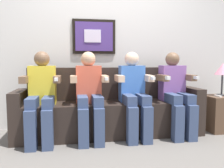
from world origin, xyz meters
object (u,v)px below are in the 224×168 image
object	(u,v)px
couch	(110,111)
table_lamp	(223,71)
person_left_center	(89,92)
person_right_center	(134,91)
person_rightmost	(175,90)
spare_remote_on_table	(218,96)
side_table_right	(220,113)
person_leftmost	(42,93)

from	to	relation	value
couch	table_lamp	xyz separation A→B (m)	(1.60, -0.10, 0.55)
person_left_center	person_right_center	size ratio (longest dim) A/B	1.00
person_right_center	person_rightmost	world-z (taller)	same
person_right_center	spare_remote_on_table	world-z (taller)	person_right_center
side_table_right	table_lamp	distance (m)	0.61
couch	person_rightmost	distance (m)	0.93
person_left_center	side_table_right	world-z (taller)	person_left_center
person_rightmost	table_lamp	bearing A→B (deg)	5.58
person_leftmost	person_rightmost	world-z (taller)	same
side_table_right	person_left_center	bearing A→B (deg)	-178.12
couch	table_lamp	distance (m)	1.69
person_right_center	table_lamp	xyz separation A→B (m)	(1.31, 0.07, 0.25)
person_leftmost	person_right_center	xyz separation A→B (m)	(1.15, 0.00, 0.00)
person_right_center	side_table_right	xyz separation A→B (m)	(1.29, 0.06, -0.36)
spare_remote_on_table	person_left_center	bearing A→B (deg)	179.62
person_left_center	person_right_center	world-z (taller)	same
person_leftmost	side_table_right	size ratio (longest dim) A/B	2.22
couch	side_table_right	distance (m)	1.58
side_table_right	spare_remote_on_table	xyz separation A→B (m)	(-0.09, -0.07, 0.26)
person_left_center	person_rightmost	xyz separation A→B (m)	(1.15, -0.00, 0.00)
person_rightmost	spare_remote_on_table	xyz separation A→B (m)	(0.62, -0.01, -0.10)
person_rightmost	spare_remote_on_table	world-z (taller)	person_rightmost
person_leftmost	person_rightmost	xyz separation A→B (m)	(1.73, -0.00, 0.00)
person_leftmost	person_rightmost	size ratio (longest dim) A/B	1.00
person_left_center	side_table_right	bearing A→B (deg)	1.88
person_leftmost	person_left_center	distance (m)	0.58
spare_remote_on_table	person_right_center	bearing A→B (deg)	179.44
side_table_right	spare_remote_on_table	bearing A→B (deg)	-140.67
person_left_center	side_table_right	xyz separation A→B (m)	(1.86, 0.06, -0.36)
person_leftmost	side_table_right	world-z (taller)	person_leftmost
couch	person_left_center	size ratio (longest dim) A/B	2.21
person_leftmost	couch	bearing A→B (deg)	11.04
table_lamp	person_rightmost	bearing A→B (deg)	-174.42
person_rightmost	spare_remote_on_table	size ratio (longest dim) A/B	8.54
couch	person_right_center	distance (m)	0.44
person_rightmost	side_table_right	bearing A→B (deg)	4.94
side_table_right	spare_remote_on_table	size ratio (longest dim) A/B	3.85
table_lamp	spare_remote_on_table	distance (m)	0.38
person_right_center	table_lamp	distance (m)	1.34
couch	person_left_center	bearing A→B (deg)	-149.62
person_right_center	side_table_right	bearing A→B (deg)	2.72
couch	person_leftmost	size ratio (longest dim) A/B	2.21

